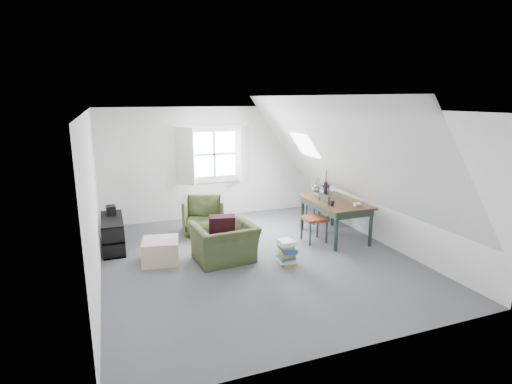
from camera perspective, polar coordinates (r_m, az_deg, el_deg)
name	(u,v)px	position (r m, az deg, el deg)	size (l,w,h in m)	color
floor	(256,259)	(6.93, 0.07, -9.48)	(5.50, 5.50, 0.00)	#525257
ceiling	(257,110)	(6.40, 0.08, 11.64)	(5.50, 5.50, 0.00)	white
wall_back	(214,163)	(9.13, -6.05, 4.18)	(5.00, 5.00, 0.00)	white
wall_front	(352,243)	(4.20, 13.57, -7.08)	(5.00, 5.00, 0.00)	white
wall_left	(93,201)	(6.16, -22.26, -1.19)	(5.50, 5.50, 0.00)	white
wall_right	(382,177)	(7.78, 17.59, 2.04)	(5.50, 5.50, 0.00)	white
slope_left	(159,161)	(6.09, -13.74, 4.33)	(5.50, 5.50, 0.00)	white
slope_right	(339,151)	(7.15, 11.84, 5.70)	(5.50, 5.50, 0.00)	white
dormer_window	(214,154)	(9.03, -5.96, 5.36)	(1.71, 0.35, 1.30)	white
skylight	(305,145)	(8.27, 7.00, 6.67)	(0.55, 0.75, 0.04)	white
armchair_near	(225,261)	(6.86, -4.45, -9.77)	(0.99, 0.86, 0.64)	#394322
armchair_far	(204,232)	(8.28, -7.38, -5.74)	(0.79, 0.82, 0.74)	#394322
throw_pillow	(222,227)	(6.80, -4.89, -4.97)	(0.44, 0.12, 0.44)	#350E1A
ottoman	(161,251)	(6.92, -13.46, -8.18)	(0.58, 0.58, 0.39)	#BEAC92
dining_table	(335,206)	(7.91, 11.23, -1.92)	(0.89, 1.48, 0.74)	#362111
demijohn	(317,189)	(8.16, 8.76, 0.37)	(0.25, 0.25, 0.35)	silver
vase_twigs	(326,187)	(8.36, 9.92, 0.66)	(0.08, 0.09, 0.64)	black
cup	(332,206)	(7.52, 10.84, -1.94)	(0.09, 0.09, 0.09)	black
paper_box	(358,204)	(7.63, 14.32, -1.72)	(0.13, 0.09, 0.04)	white
dining_chair_far	(318,202)	(8.85, 8.86, -1.45)	(0.41, 0.41, 0.88)	#5D2812
dining_chair_near	(316,217)	(7.67, 8.58, -3.61)	(0.43, 0.43, 0.91)	#5D2812
media_shelf	(113,235)	(7.71, -19.74, -5.85)	(0.37, 1.12, 0.57)	black
electronics_box	(111,210)	(7.88, -20.01, -2.50)	(0.16, 0.22, 0.18)	black
magazine_stack	(287,252)	(6.67, 4.43, -8.57)	(0.30, 0.36, 0.41)	#B29933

